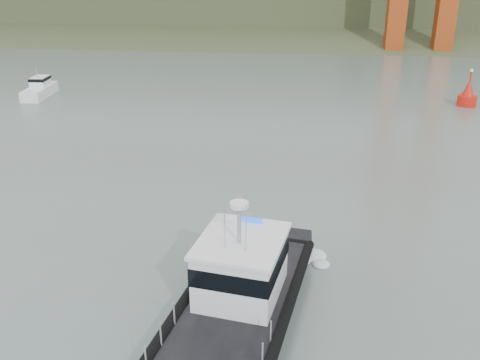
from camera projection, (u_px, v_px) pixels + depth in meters
The scene contains 4 objects.
ground at pixel (241, 308), 24.93m from camera, with size 400.00×400.00×0.00m, color slate.
patrol_boat at pixel (239, 291), 23.60m from camera, with size 6.50×12.93×6.00m.
motorboat at pixel (40, 89), 62.39m from camera, with size 2.52×6.48×3.50m.
nav_buoy at pixel (468, 96), 58.29m from camera, with size 2.05×2.05×4.27m.
Camera 1 is at (2.21, -20.57, 15.13)m, focal length 40.00 mm.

